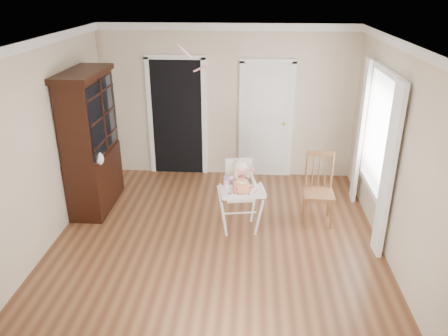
# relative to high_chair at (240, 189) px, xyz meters

# --- Properties ---
(floor) EXTENTS (5.00, 5.00, 0.00)m
(floor) POSITION_rel_high_chair_xyz_m (-0.31, -0.49, -0.65)
(floor) COLOR #58321E
(floor) RESTS_ON ground
(ceiling) EXTENTS (5.00, 5.00, 0.00)m
(ceiling) POSITION_rel_high_chair_xyz_m (-0.31, -0.49, 2.05)
(ceiling) COLOR white
(ceiling) RESTS_ON wall_back
(wall_back) EXTENTS (4.50, 0.00, 4.50)m
(wall_back) POSITION_rel_high_chair_xyz_m (-0.31, 2.01, 0.70)
(wall_back) COLOR beige
(wall_back) RESTS_ON floor
(wall_left) EXTENTS (0.00, 5.00, 5.00)m
(wall_left) POSITION_rel_high_chair_xyz_m (-2.56, -0.49, 0.70)
(wall_left) COLOR beige
(wall_left) RESTS_ON floor
(wall_right) EXTENTS (0.00, 5.00, 5.00)m
(wall_right) POSITION_rel_high_chair_xyz_m (1.94, -0.49, 0.70)
(wall_right) COLOR beige
(wall_right) RESTS_ON floor
(crown_molding) EXTENTS (4.50, 5.00, 0.12)m
(crown_molding) POSITION_rel_high_chair_xyz_m (-0.31, -0.49, 1.99)
(crown_molding) COLOR white
(crown_molding) RESTS_ON ceiling
(doorway) EXTENTS (1.06, 0.05, 2.22)m
(doorway) POSITION_rel_high_chair_xyz_m (-1.21, 2.00, 0.46)
(doorway) COLOR black
(doorway) RESTS_ON wall_back
(closet_door) EXTENTS (0.96, 0.09, 2.13)m
(closet_door) POSITION_rel_high_chair_xyz_m (0.39, 1.99, 0.38)
(closet_door) COLOR white
(closet_door) RESTS_ON wall_back
(window_right) EXTENTS (0.13, 1.84, 2.30)m
(window_right) POSITION_rel_high_chair_xyz_m (1.87, 0.31, 0.64)
(window_right) COLOR white
(window_right) RESTS_ON wall_right
(high_chair) EXTENTS (0.70, 0.83, 1.05)m
(high_chair) POSITION_rel_high_chair_xyz_m (0.00, 0.00, 0.00)
(high_chair) COLOR white
(high_chair) RESTS_ON floor
(baby) EXTENTS (0.34, 0.25, 0.49)m
(baby) POSITION_rel_high_chair_xyz_m (-0.00, 0.03, 0.16)
(baby) COLOR beige
(baby) RESTS_ON high_chair
(cake) EXTENTS (0.28, 0.28, 0.13)m
(cake) POSITION_rel_high_chair_xyz_m (0.03, -0.24, 0.15)
(cake) COLOR silver
(cake) RESTS_ON high_chair
(sippy_cup) EXTENTS (0.08, 0.08, 0.19)m
(sippy_cup) POSITION_rel_high_chair_xyz_m (-0.18, -0.14, 0.16)
(sippy_cup) COLOR #F193CB
(sippy_cup) RESTS_ON high_chair
(china_cabinet) EXTENTS (0.57, 1.28, 2.16)m
(china_cabinet) POSITION_rel_high_chair_xyz_m (-2.29, 0.59, 0.43)
(china_cabinet) COLOR black
(china_cabinet) RESTS_ON floor
(dining_chair) EXTENTS (0.45, 0.45, 1.06)m
(dining_chair) POSITION_rel_high_chair_xyz_m (1.15, 0.31, -0.16)
(dining_chair) COLOR brown
(dining_chair) RESTS_ON floor
(streamer) EXTENTS (0.29, 0.43, 0.15)m
(streamer) POSITION_rel_high_chair_xyz_m (-0.83, 0.72, 1.78)
(streamer) COLOR pink
(streamer) RESTS_ON ceiling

